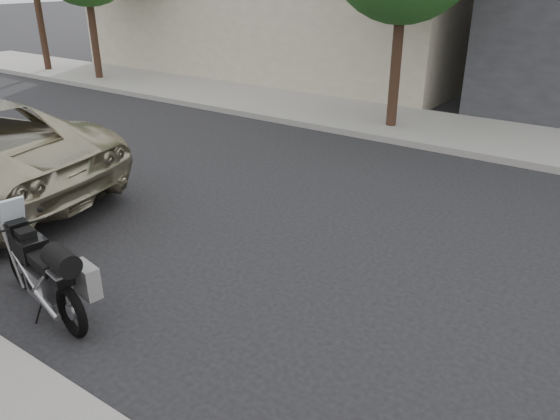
# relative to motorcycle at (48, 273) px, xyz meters

# --- Properties ---
(ground) EXTENTS (120.00, 120.00, 0.00)m
(ground) POSITION_rel_motorcycle_xyz_m (-1.87, -3.31, -0.53)
(ground) COLOR black
(ground) RESTS_ON ground
(far_sidewalk) EXTENTS (44.00, 3.00, 0.15)m
(far_sidewalk) POSITION_rel_motorcycle_xyz_m (-1.87, -9.81, -0.46)
(far_sidewalk) COLOR gray
(far_sidewalk) RESTS_ON ground
(motorcycle) EXTENTS (1.94, 0.68, 1.24)m
(motorcycle) POSITION_rel_motorcycle_xyz_m (0.00, 0.00, 0.00)
(motorcycle) COLOR black
(motorcycle) RESTS_ON ground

